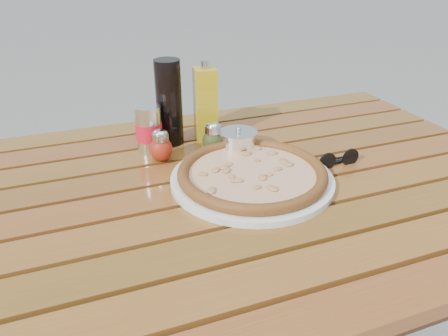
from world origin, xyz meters
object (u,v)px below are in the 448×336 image
object	(u,v)px
pizza	(252,173)
oregano_shaker	(213,138)
pepper_shaker	(161,146)
soda_can	(149,129)
sunglasses	(338,160)
olive_oil_cruet	(206,104)
parmesan_tin	(238,142)
table	(227,213)
dark_bottle	(169,103)
plate	(252,179)

from	to	relation	value
pizza	oregano_shaker	xyz separation A→B (m)	(-0.03, 0.18, 0.02)
pepper_shaker	soda_can	xyz separation A→B (m)	(-0.01, 0.06, 0.02)
sunglasses	soda_can	bearing A→B (deg)	148.38
pizza	olive_oil_cruet	size ratio (longest dim) A/B	1.63
parmesan_tin	soda_can	bearing A→B (deg)	155.07
oregano_shaker	table	bearing A→B (deg)	-99.09
oregano_shaker	parmesan_tin	bearing A→B (deg)	-27.84
dark_bottle	plate	bearing A→B (deg)	-67.94
pizza	parmesan_tin	size ratio (longest dim) A/B	3.35
olive_oil_cruet	parmesan_tin	bearing A→B (deg)	-70.93
soda_can	parmesan_tin	bearing A→B (deg)	-24.93
pizza	soda_can	world-z (taller)	soda_can
olive_oil_cruet	parmesan_tin	distance (m)	0.15
olive_oil_cruet	sunglasses	size ratio (longest dim) A/B	1.91
table	pepper_shaker	bearing A→B (deg)	122.56
table	pepper_shaker	size ratio (longest dim) A/B	17.07
table	dark_bottle	size ratio (longest dim) A/B	6.36
dark_bottle	parmesan_tin	size ratio (longest dim) A/B	2.15
olive_oil_cruet	parmesan_tin	xyz separation A→B (m)	(0.04, -0.12, -0.07)
sunglasses	pepper_shaker	bearing A→B (deg)	154.89
oregano_shaker	olive_oil_cruet	size ratio (longest dim) A/B	0.39
dark_bottle	soda_can	xyz separation A→B (m)	(-0.06, -0.03, -0.05)
pizza	sunglasses	world-z (taller)	sunglasses
plate	olive_oil_cruet	distance (m)	0.29
plate	pizza	world-z (taller)	pizza
olive_oil_cruet	plate	bearing A→B (deg)	-86.89
parmesan_tin	table	bearing A→B (deg)	-120.95
pizza	pepper_shaker	size ratio (longest dim) A/B	4.18
pizza	sunglasses	bearing A→B (deg)	0.07
pepper_shaker	plate	bearing A→B (deg)	-47.88
table	sunglasses	distance (m)	0.29
parmesan_tin	pepper_shaker	bearing A→B (deg)	171.09
olive_oil_cruet	pepper_shaker	bearing A→B (deg)	-147.36
oregano_shaker	sunglasses	xyz separation A→B (m)	(0.25, -0.18, -0.02)
pepper_shaker	olive_oil_cruet	world-z (taller)	olive_oil_cruet
pizza	parmesan_tin	world-z (taller)	parmesan_tin
table	pizza	bearing A→B (deg)	-11.61
table	soda_can	size ratio (longest dim) A/B	11.67
table	dark_bottle	world-z (taller)	dark_bottle
plate	oregano_shaker	size ratio (longest dim) A/B	4.39
oregano_shaker	olive_oil_cruet	xyz separation A→B (m)	(0.01, 0.09, 0.06)
table	pepper_shaker	world-z (taller)	pepper_shaker
pepper_shaker	oregano_shaker	distance (m)	0.13
oregano_shaker	soda_can	size ratio (longest dim) A/B	0.68
table	plate	bearing A→B (deg)	-11.61
dark_bottle	sunglasses	size ratio (longest dim) A/B	2.00
plate	pizza	bearing A→B (deg)	0.00
oregano_shaker	soda_can	world-z (taller)	soda_can
oregano_shaker	dark_bottle	bearing A→B (deg)	130.71
dark_bottle	sunglasses	xyz separation A→B (m)	(0.34, -0.27, -0.09)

